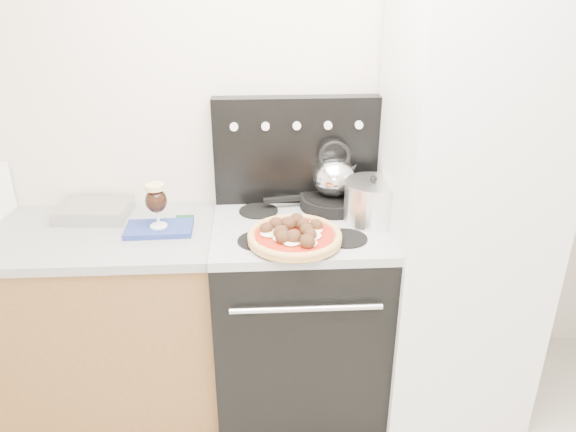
{
  "coord_description": "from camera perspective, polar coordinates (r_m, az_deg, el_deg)",
  "views": [
    {
      "loc": [
        -0.1,
        -1.03,
        1.98
      ],
      "look_at": [
        0.02,
        1.05,
        1.02
      ],
      "focal_mm": 35.0,
      "sensor_mm": 36.0,
      "label": 1
    }
  ],
  "objects": [
    {
      "name": "pizza_pan",
      "position": [
        2.3,
        0.68,
        -2.63
      ],
      "size": [
        0.41,
        0.41,
        0.01
      ],
      "primitive_type": "cylinder",
      "rotation": [
        0.0,
        0.0,
        -0.19
      ],
      "color": "black",
      "rests_on": "cooktop"
    },
    {
      "name": "countertop",
      "position": [
        2.66,
        -23.35,
        -1.93
      ],
      "size": [
        1.48,
        0.63,
        0.04
      ],
      "primitive_type": "cube",
      "color": "#969696",
      "rests_on": "base_cabinet"
    },
    {
      "name": "pizza",
      "position": [
        2.28,
        0.69,
        -1.89
      ],
      "size": [
        0.49,
        0.49,
        0.05
      ],
      "primitive_type": null,
      "rotation": [
        0.0,
        0.0,
        -0.34
      ],
      "color": "#CC8B4C",
      "rests_on": "pizza_pan"
    },
    {
      "name": "skillet",
      "position": [
        2.63,
        4.59,
        1.52
      ],
      "size": [
        0.36,
        0.36,
        0.06
      ],
      "primitive_type": "cylinder",
      "rotation": [
        0.0,
        0.0,
        0.17
      ],
      "color": "black",
      "rests_on": "cooktop"
    },
    {
      "name": "beer_glass",
      "position": [
        2.45,
        -13.21,
        1.08
      ],
      "size": [
        0.1,
        0.1,
        0.2
      ],
      "primitive_type": null,
      "rotation": [
        0.0,
        0.0,
        -0.04
      ],
      "color": "black",
      "rests_on": "oven_mitt"
    },
    {
      "name": "backguard",
      "position": [
        2.62,
        0.81,
        6.68
      ],
      "size": [
        0.76,
        0.08,
        0.5
      ],
      "primitive_type": "cube",
      "color": "black",
      "rests_on": "cooktop"
    },
    {
      "name": "cooktop",
      "position": [
        2.46,
        1.22,
        -1.29
      ],
      "size": [
        0.76,
        0.65,
        0.04
      ],
      "primitive_type": "cube",
      "color": "#ADADB2",
      "rests_on": "stove_body"
    },
    {
      "name": "stock_pot",
      "position": [
        2.48,
        8.51,
        1.36
      ],
      "size": [
        0.3,
        0.3,
        0.18
      ],
      "primitive_type": "cylinder",
      "rotation": [
        0.0,
        0.0,
        -0.3
      ],
      "color": "white",
      "rests_on": "cooktop"
    },
    {
      "name": "tea_kettle",
      "position": [
        2.58,
        4.7,
        4.34
      ],
      "size": [
        0.23,
        0.23,
        0.22
      ],
      "primitive_type": null,
      "rotation": [
        0.0,
        0.0,
        0.19
      ],
      "color": "silver",
      "rests_on": "skillet"
    },
    {
      "name": "foil_sheet",
      "position": [
        2.71,
        -19.08,
        0.54
      ],
      "size": [
        0.33,
        0.25,
        0.06
      ],
      "primitive_type": "cube",
      "rotation": [
        0.0,
        0.0,
        -0.07
      ],
      "color": "silver",
      "rests_on": "countertop"
    },
    {
      "name": "base_cabinet",
      "position": [
        2.87,
        -21.84,
        -9.99
      ],
      "size": [
        1.45,
        0.6,
        0.86
      ],
      "primitive_type": "cube",
      "color": "brown",
      "rests_on": "ground"
    },
    {
      "name": "oven_mitt",
      "position": [
        2.5,
        -12.96,
        -1.28
      ],
      "size": [
        0.29,
        0.17,
        0.02
      ],
      "primitive_type": "cube",
      "rotation": [
        0.0,
        0.0,
        0.03
      ],
      "color": "navy",
      "rests_on": "countertop"
    },
    {
      "name": "fridge",
      "position": [
        2.57,
        17.04,
        -0.08
      ],
      "size": [
        0.64,
        0.68,
        1.9
      ],
      "primitive_type": "cube",
      "color": "silver",
      "rests_on": "ground"
    },
    {
      "name": "room_shell",
      "position": [
        1.52,
        0.86,
        -4.03
      ],
      "size": [
        3.52,
        3.01,
        2.52
      ],
      "color": "beige",
      "rests_on": "ground"
    },
    {
      "name": "stove_body",
      "position": [
        2.7,
        1.13,
        -10.1
      ],
      "size": [
        0.76,
        0.65,
        0.88
      ],
      "primitive_type": "cube",
      "color": "black",
      "rests_on": "ground"
    }
  ]
}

